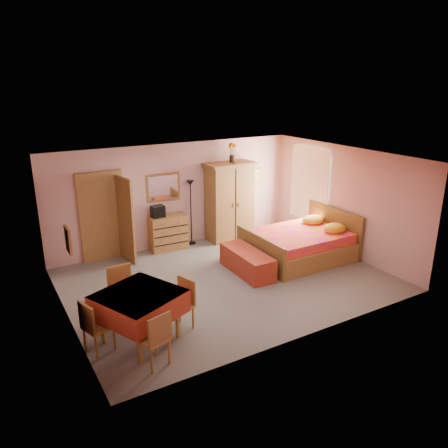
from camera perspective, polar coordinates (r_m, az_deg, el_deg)
floor at (r=9.38m, az=0.40°, el=-7.28°), size 6.50×6.50×0.00m
ceiling at (r=8.59m, az=0.44°, el=8.57°), size 6.50×6.50×0.00m
wall_back at (r=11.04m, az=-6.24°, el=3.76°), size 6.50×0.10×2.60m
wall_front at (r=7.01m, az=10.96°, el=-5.19°), size 6.50×0.10×2.60m
wall_left at (r=7.85m, az=-20.47°, el=-3.44°), size 0.10×5.00×2.60m
wall_right at (r=10.86m, az=15.35°, el=2.96°), size 0.10×5.00×2.60m
doorway at (r=10.49m, az=-15.61°, el=0.84°), size 1.06×0.12×2.15m
window at (r=11.63m, az=11.10°, el=5.04°), size 0.08×1.40×1.95m
picture_left at (r=7.16m, az=-19.69°, el=-1.99°), size 0.04×0.32×0.42m
picture_back at (r=12.07m, az=4.05°, el=6.31°), size 0.30×0.04×0.40m
chest_of_drawers at (r=10.96m, az=-7.30°, el=-1.10°), size 0.95×0.50×0.87m
wall_mirror at (r=10.84m, az=-7.98°, el=4.78°), size 0.88×0.08×0.69m
stereo at (r=10.70m, az=-8.63°, el=1.63°), size 0.32×0.24×0.29m
floor_lamp at (r=11.15m, az=-4.34°, el=1.49°), size 0.25×0.25×1.67m
wardrobe at (r=11.44m, az=0.75°, el=2.97°), size 1.33×0.72×2.05m
sunflower_vase at (r=11.23m, az=1.07°, el=9.32°), size 0.21×0.21×0.50m
bed at (r=10.43m, az=9.73°, el=-1.64°), size 2.34×1.84×1.08m
bench at (r=9.63m, az=3.02°, el=-4.98°), size 0.60×1.52×0.50m
dining_table at (r=7.30m, az=-10.93°, el=-11.87°), size 1.53×1.53×0.85m
chair_south at (r=6.72m, az=-9.27°, el=-14.48°), size 0.50×0.50×0.89m
chair_north at (r=7.92m, az=-12.89°, el=-8.99°), size 0.46×0.46×0.97m
chair_west at (r=7.19m, az=-16.10°, el=-12.66°), size 0.50×0.50×0.88m
chair_east at (r=7.51m, az=-5.89°, el=-10.54°), size 0.51×0.51×0.88m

